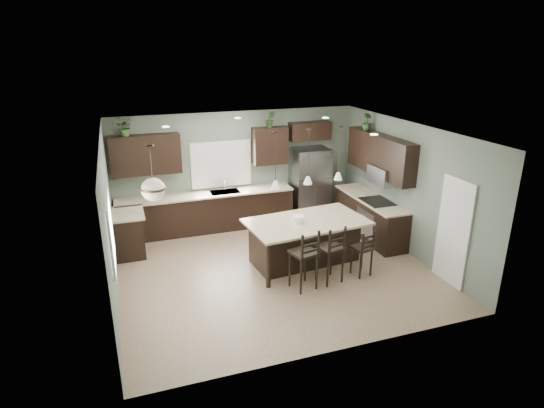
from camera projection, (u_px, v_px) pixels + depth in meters
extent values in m
plane|color=#9E8466|center=(274.00, 269.00, 9.19)|extent=(6.00, 6.00, 0.00)
cube|color=white|center=(453.00, 232.00, 8.39)|extent=(0.04, 0.82, 2.04)
cube|color=white|center=(221.00, 164.00, 10.99)|extent=(1.35, 0.02, 1.00)
cube|color=white|center=(110.00, 232.00, 7.04)|extent=(0.02, 1.10, 1.00)
cube|color=black|center=(129.00, 234.00, 9.73)|extent=(0.60, 0.90, 0.90)
cube|color=beige|center=(128.00, 214.00, 9.58)|extent=(0.66, 0.96, 0.04)
cube|color=black|center=(207.00, 213.00, 10.96)|extent=(4.20, 0.60, 0.90)
cube|color=beige|center=(206.00, 194.00, 10.79)|extent=(4.20, 0.66, 0.04)
cube|color=gray|center=(225.00, 192.00, 10.92)|extent=(0.70, 0.45, 0.01)
cylinder|color=silver|center=(225.00, 187.00, 10.85)|extent=(0.02, 0.02, 0.28)
cube|color=black|center=(146.00, 155.00, 10.18)|extent=(1.55, 0.34, 0.90)
cube|color=black|center=(270.00, 146.00, 11.09)|extent=(0.85, 0.34, 0.90)
cube|color=black|center=(310.00, 131.00, 11.31)|extent=(1.05, 0.34, 0.45)
cube|color=black|center=(370.00, 218.00, 10.65)|extent=(0.60, 2.35, 0.90)
cube|color=beige|center=(371.00, 199.00, 10.49)|extent=(0.66, 2.35, 0.04)
cube|color=black|center=(377.00, 201.00, 10.24)|extent=(0.58, 0.75, 0.02)
cube|color=gray|center=(364.00, 223.00, 10.31)|extent=(0.01, 0.72, 0.60)
cube|color=black|center=(380.00, 155.00, 10.19)|extent=(0.34, 2.35, 0.90)
cube|color=gray|center=(383.00, 175.00, 10.07)|extent=(0.40, 0.75, 0.40)
cube|color=gray|center=(310.00, 184.00, 11.58)|extent=(0.90, 0.74, 1.85)
cube|color=black|center=(306.00, 242.00, 9.33)|extent=(2.52, 1.59, 0.92)
cylinder|color=white|center=(298.00, 219.00, 9.07)|extent=(0.24, 0.24, 0.14)
cube|color=black|center=(303.00, 259.00, 8.29)|extent=(0.53, 0.53, 1.18)
cube|color=black|center=(330.00, 253.00, 8.54)|extent=(0.51, 0.51, 1.17)
cube|color=black|center=(362.00, 253.00, 8.82)|extent=(0.42, 0.42, 0.95)
imported|color=#335A27|center=(125.00, 127.00, 9.82)|extent=(0.41, 0.37, 0.39)
imported|color=#284E22|center=(270.00, 119.00, 10.84)|extent=(0.27, 0.24, 0.40)
imported|color=#284920|center=(367.00, 122.00, 10.50)|extent=(0.28, 0.28, 0.39)
plane|color=slate|center=(237.00, 169.00, 11.18)|extent=(6.00, 0.00, 6.00)
plane|color=slate|center=(339.00, 267.00, 6.28)|extent=(6.00, 0.00, 6.00)
plane|color=slate|center=(109.00, 223.00, 7.80)|extent=(0.00, 5.50, 5.50)
plane|color=slate|center=(407.00, 188.00, 9.65)|extent=(0.00, 5.50, 5.50)
plane|color=white|center=(274.00, 131.00, 8.26)|extent=(6.00, 6.00, 0.00)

